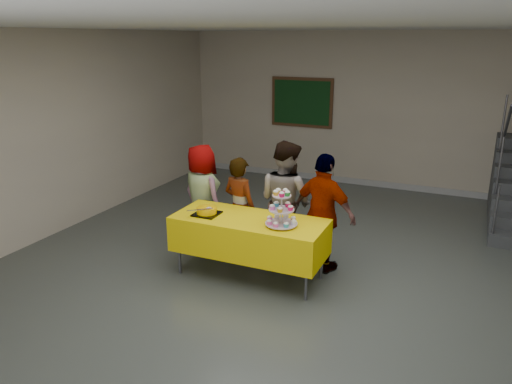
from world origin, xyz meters
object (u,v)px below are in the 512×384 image
at_px(bake_table, 249,235).
at_px(schoolchild_b, 240,208).
at_px(cupcake_stand, 281,212).
at_px(schoolchild_d, 324,214).
at_px(bear_cake, 207,210).
at_px(schoolchild_a, 202,196).
at_px(noticeboard, 302,102).
at_px(schoolchild_c, 285,201).

xyz_separation_m(bake_table, schoolchild_b, (-0.38, 0.51, 0.14)).
distance_m(cupcake_stand, schoolchild_d, 0.72).
relative_size(bear_cake, schoolchild_a, 0.24).
relative_size(cupcake_stand, noticeboard, 0.34).
height_order(schoolchild_a, schoolchild_b, schoolchild_a).
bearing_deg(bake_table, noticeboard, 101.56).
bearing_deg(schoolchild_b, schoolchild_c, -146.97).
distance_m(bear_cake, schoolchild_c, 1.08).
height_order(schoolchild_c, noticeboard, noticeboard).
relative_size(schoolchild_a, schoolchild_d, 0.96).
bearing_deg(schoolchild_d, cupcake_stand, 79.20).
relative_size(bear_cake, schoolchild_c, 0.22).
xyz_separation_m(bear_cake, schoolchild_c, (0.74, 0.79, -0.02)).
xyz_separation_m(bake_table, schoolchild_c, (0.20, 0.70, 0.25)).
relative_size(bear_cake, schoolchild_b, 0.26).
distance_m(schoolchild_a, schoolchild_c, 1.23).
bearing_deg(schoolchild_a, noticeboard, -69.03).
bearing_deg(noticeboard, schoolchild_c, -73.65).
bearing_deg(cupcake_stand, schoolchild_a, 154.34).
xyz_separation_m(bear_cake, noticeboard, (-0.40, 4.68, 0.77)).
bearing_deg(schoolchild_c, schoolchild_d, -171.37).
height_order(cupcake_stand, noticeboard, noticeboard).
height_order(schoolchild_b, noticeboard, noticeboard).
relative_size(schoolchild_b, schoolchild_d, 0.90).
height_order(bake_table, schoolchild_c, schoolchild_c).
relative_size(bake_table, schoolchild_a, 1.28).
relative_size(bake_table, schoolchild_b, 1.36).
distance_m(cupcake_stand, schoolchild_b, 1.04).
distance_m(schoolchild_a, noticeboard, 4.05).
bearing_deg(bake_table, schoolchild_c, 73.73).
bearing_deg(schoolchild_d, schoolchild_a, 14.51).
bearing_deg(schoolchild_d, schoolchild_b, 18.83).
bearing_deg(schoolchild_b, bear_cake, 90.28).
distance_m(schoolchild_a, schoolchild_b, 0.66).
height_order(bake_table, schoolchild_d, schoolchild_d).
distance_m(schoolchild_b, schoolchild_c, 0.62).
bearing_deg(schoolchild_b, noticeboard, -66.69).
xyz_separation_m(schoolchild_d, noticeboard, (-1.71, 4.05, 0.83)).
relative_size(schoolchild_b, schoolchild_c, 0.86).
height_order(bear_cake, schoolchild_b, schoolchild_b).
distance_m(bake_table, bear_cake, 0.61).
xyz_separation_m(bake_table, bear_cake, (-0.54, -0.09, 0.27)).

